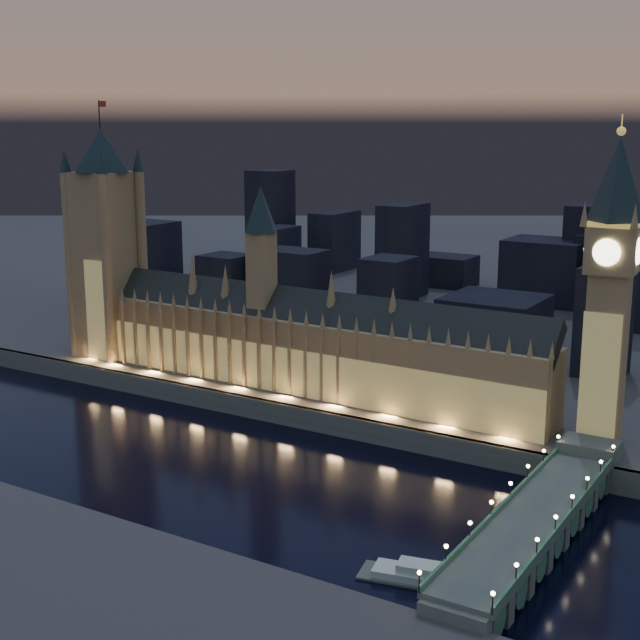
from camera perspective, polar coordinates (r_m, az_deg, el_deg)
The scene contains 9 objects.
ground_plane at distance 302.01m, azimuth -6.36°, elevation -8.89°, with size 2000.00×2000.00×0.00m, color black.
north_bank at distance 768.38m, azimuth 18.17°, elevation 3.97°, with size 2000.00×960.00×8.00m, color #473B41.
embankment_wall at distance 331.87m, azimuth -2.01°, elevation -6.09°, with size 2000.00×2.50×8.00m, color #485552.
palace_of_westminster at distance 346.06m, azimuth -1.14°, elevation -1.44°, with size 202.00×25.09×78.00m.
victoria_tower at distance 403.71m, azimuth -13.58°, elevation 5.49°, with size 31.68×31.68×111.15m.
elizabeth_tower at distance 293.70m, azimuth 18.16°, elevation 3.32°, with size 18.00×18.00×104.33m.
westminster_bridge at distance 249.56m, azimuth 13.81°, elevation -12.46°, with size 17.69×113.00×15.90m.
river_boat at distance 227.24m, azimuth 7.76°, elevation -16.06°, with size 41.77×17.86×4.50m.
city_backdrop at distance 495.38m, azimuth 14.52°, elevation 2.87°, with size 471.96×215.63×69.32m.
Camera 1 is at (174.32, -220.83, 109.79)m, focal length 50.00 mm.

